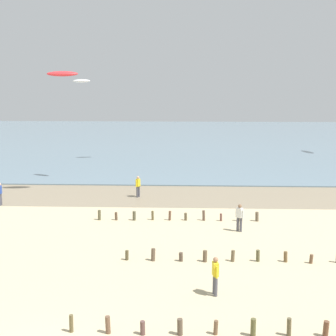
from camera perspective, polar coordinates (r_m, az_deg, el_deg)
The scene contains 11 objects.
wet_sand_strip at distance 37.65m, azimuth -4.45°, elevation -3.40°, with size 120.00×7.31×0.01m, color gray.
sea at distance 75.63m, azimuth -1.06°, elevation 3.59°, with size 160.00×70.00×0.10m, color slate.
groyne_near at distance 17.81m, azimuth 10.78°, elevation -18.80°, with size 13.30×0.31×0.70m.
groyne_mid at distance 24.18m, azimuth 8.25°, elevation -10.72°, with size 12.18×0.37×0.66m.
groyne_far at distance 30.78m, azimuth 1.17°, elevation -5.93°, with size 10.65×0.37×0.69m.
person_nearest_camera at distance 36.61m, azimuth -20.01°, elevation -2.93°, with size 0.22×0.57×1.71m.
person_left_flank at distance 20.29m, azimuth 5.85°, elevation -12.96°, with size 0.28×0.56×1.71m.
person_right_flank at distance 36.94m, azimuth -3.71°, elevation -2.21°, with size 0.37×0.51×1.71m.
person_far_down_beach at distance 28.72m, azimuth 8.80°, elevation -5.98°, with size 0.47×0.39×1.71m.
kite_aloft_3 at distance 43.08m, azimuth -10.63°, elevation 10.49°, with size 1.92×0.62×0.31m, color white.
kite_aloft_5 at distance 38.09m, azimuth -12.88°, elevation 11.25°, with size 2.46×0.79×0.39m, color red.
Camera 1 is at (4.35, -12.75, 8.92)m, focal length 49.48 mm.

